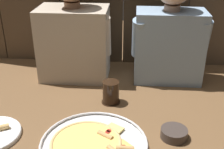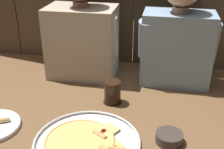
{
  "view_description": "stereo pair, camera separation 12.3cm",
  "coord_description": "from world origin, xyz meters",
  "px_view_note": "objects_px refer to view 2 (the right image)",
  "views": [
    {
      "loc": [
        0.06,
        -1.0,
        0.72
      ],
      "look_at": [
        -0.02,
        0.1,
        0.18
      ],
      "focal_mm": 46.41,
      "sensor_mm": 36.0,
      "label": 1
    },
    {
      "loc": [
        0.19,
        -0.99,
        0.72
      ],
      "look_at": [
        -0.02,
        0.1,
        0.18
      ],
      "focal_mm": 46.41,
      "sensor_mm": 36.0,
      "label": 2
    }
  ],
  "objects_px": {
    "dipping_bowl": "(169,137)",
    "diner_left": "(82,27)",
    "pizza_tray": "(85,141)",
    "drinking_glass": "(113,92)",
    "diner_right": "(178,31)"
  },
  "relations": [
    {
      "from": "pizza_tray",
      "to": "diner_right",
      "type": "bearing_deg",
      "value": 60.83
    },
    {
      "from": "drinking_glass",
      "to": "diner_right",
      "type": "bearing_deg",
      "value": 43.75
    },
    {
      "from": "dipping_bowl",
      "to": "diner_right",
      "type": "height_order",
      "value": "diner_right"
    },
    {
      "from": "drinking_glass",
      "to": "diner_left",
      "type": "bearing_deg",
      "value": 128.87
    },
    {
      "from": "drinking_glass",
      "to": "dipping_bowl",
      "type": "relative_size",
      "value": 1.04
    },
    {
      "from": "diner_left",
      "to": "diner_right",
      "type": "relative_size",
      "value": 1.02
    },
    {
      "from": "dipping_bowl",
      "to": "diner_left",
      "type": "xyz_separation_m",
      "value": [
        -0.49,
        0.52,
        0.26
      ]
    },
    {
      "from": "pizza_tray",
      "to": "diner_right",
      "type": "relative_size",
      "value": 0.68
    },
    {
      "from": "drinking_glass",
      "to": "diner_right",
      "type": "distance_m",
      "value": 0.45
    },
    {
      "from": "pizza_tray",
      "to": "drinking_glass",
      "type": "bearing_deg",
      "value": 81.88
    },
    {
      "from": "dipping_bowl",
      "to": "diner_left",
      "type": "height_order",
      "value": "diner_left"
    },
    {
      "from": "dipping_bowl",
      "to": "diner_left",
      "type": "relative_size",
      "value": 0.17
    },
    {
      "from": "diner_right",
      "to": "drinking_glass",
      "type": "bearing_deg",
      "value": -136.25
    },
    {
      "from": "drinking_glass",
      "to": "diner_right",
      "type": "xyz_separation_m",
      "value": [
        0.28,
        0.27,
        0.23
      ]
    },
    {
      "from": "diner_right",
      "to": "diner_left",
      "type": "bearing_deg",
      "value": 179.98
    }
  ]
}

